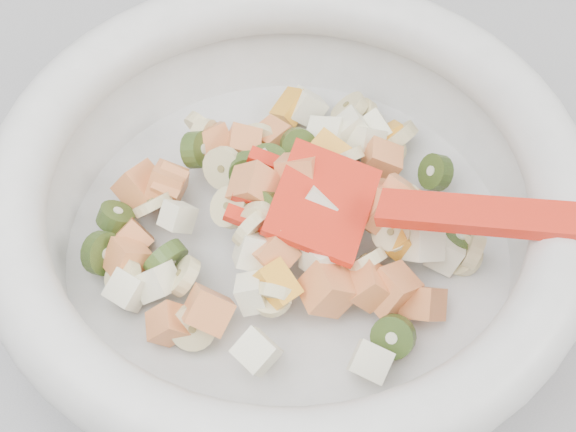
# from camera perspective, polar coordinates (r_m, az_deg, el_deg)

# --- Properties ---
(mixing_bowl) EXTENTS (0.45, 0.36, 0.13)m
(mixing_bowl) POSITION_cam_1_polar(r_m,az_deg,el_deg) (0.53, 0.06, 0.52)
(mixing_bowl) COLOR silver
(mixing_bowl) RESTS_ON counter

